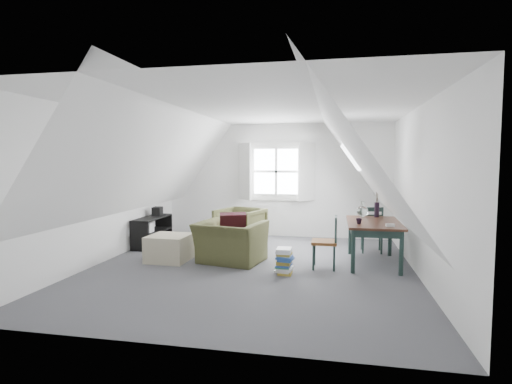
% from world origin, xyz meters
% --- Properties ---
extents(floor, '(5.50, 5.50, 0.00)m').
position_xyz_m(floor, '(0.00, 0.00, 0.00)').
color(floor, '#494A4F').
rests_on(floor, ground).
extents(ceiling, '(5.50, 5.50, 0.00)m').
position_xyz_m(ceiling, '(0.00, 0.00, 2.50)').
color(ceiling, white).
rests_on(ceiling, wall_back).
extents(wall_back, '(5.00, 0.00, 5.00)m').
position_xyz_m(wall_back, '(0.00, 2.75, 1.25)').
color(wall_back, white).
rests_on(wall_back, ground).
extents(wall_front, '(5.00, 0.00, 5.00)m').
position_xyz_m(wall_front, '(0.00, -2.75, 1.25)').
color(wall_front, white).
rests_on(wall_front, ground).
extents(wall_left, '(0.00, 5.50, 5.50)m').
position_xyz_m(wall_left, '(-2.50, 0.00, 1.25)').
color(wall_left, white).
rests_on(wall_left, ground).
extents(wall_right, '(0.00, 5.50, 5.50)m').
position_xyz_m(wall_right, '(2.50, 0.00, 1.25)').
color(wall_right, white).
rests_on(wall_right, ground).
extents(slope_left, '(3.19, 5.50, 4.48)m').
position_xyz_m(slope_left, '(-1.55, 0.00, 1.78)').
color(slope_left, white).
rests_on(slope_left, wall_left).
extents(slope_right, '(3.19, 5.50, 4.48)m').
position_xyz_m(slope_right, '(1.55, 0.00, 1.78)').
color(slope_right, white).
rests_on(slope_right, wall_right).
extents(dormer_window, '(1.71, 0.35, 1.30)m').
position_xyz_m(dormer_window, '(0.00, 2.68, 1.45)').
color(dormer_window, white).
rests_on(dormer_window, wall_back).
extents(skylight, '(0.35, 0.75, 0.47)m').
position_xyz_m(skylight, '(1.55, 1.30, 1.75)').
color(skylight, white).
rests_on(skylight, slope_right).
extents(armchair_near, '(1.21, 1.11, 0.68)m').
position_xyz_m(armchair_near, '(-0.41, 0.28, 0.00)').
color(armchair_near, '#424325').
rests_on(armchair_near, floor).
extents(armchair_far, '(1.03, 1.04, 0.76)m').
position_xyz_m(armchair_far, '(-0.54, 1.52, 0.00)').
color(armchair_far, '#424325').
rests_on(armchair_far, floor).
extents(throw_pillow, '(0.50, 0.39, 0.46)m').
position_xyz_m(throw_pillow, '(-0.41, 0.43, 0.59)').
color(throw_pillow, '#330D15').
rests_on(throw_pillow, armchair_near).
extents(ottoman, '(0.67, 0.67, 0.44)m').
position_xyz_m(ottoman, '(-1.45, 0.17, 0.22)').
color(ottoman, tan).
rests_on(ottoman, floor).
extents(dining_table, '(0.84, 1.40, 0.70)m').
position_xyz_m(dining_table, '(1.91, 0.63, 0.61)').
color(dining_table, '#321A11').
rests_on(dining_table, floor).
extents(demijohn, '(0.20, 0.20, 0.28)m').
position_xyz_m(demijohn, '(1.76, 1.08, 0.81)').
color(demijohn, silver).
rests_on(demijohn, dining_table).
extents(vase_twigs, '(0.08, 0.09, 0.65)m').
position_xyz_m(vase_twigs, '(2.01, 1.18, 0.84)').
color(vase_twigs, black).
rests_on(vase_twigs, dining_table).
extents(cup, '(0.11, 0.11, 0.09)m').
position_xyz_m(cup, '(1.66, 0.33, 0.70)').
color(cup, black).
rests_on(cup, dining_table).
extents(paper_box, '(0.13, 0.09, 0.04)m').
position_xyz_m(paper_box, '(2.11, 0.18, 0.72)').
color(paper_box, white).
rests_on(paper_box, dining_table).
extents(dining_chair_far, '(0.40, 0.40, 0.86)m').
position_xyz_m(dining_chair_far, '(1.97, 1.49, 0.45)').
color(dining_chair_far, brown).
rests_on(dining_chair_far, floor).
extents(dining_chair_near, '(0.39, 0.39, 0.83)m').
position_xyz_m(dining_chair_near, '(1.17, 0.20, 0.43)').
color(dining_chair_near, brown).
rests_on(dining_chair_near, floor).
extents(media_shelf, '(0.37, 1.11, 0.57)m').
position_xyz_m(media_shelf, '(-2.28, 1.21, 0.26)').
color(media_shelf, black).
rests_on(media_shelf, floor).
extents(electronics_box, '(0.19, 0.25, 0.19)m').
position_xyz_m(electronics_box, '(-2.28, 1.50, 0.65)').
color(electronics_box, black).
rests_on(electronics_box, media_shelf).
extents(magazine_stack, '(0.29, 0.34, 0.38)m').
position_xyz_m(magazine_stack, '(0.56, -0.23, 0.19)').
color(magazine_stack, '#B29933').
rests_on(magazine_stack, floor).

